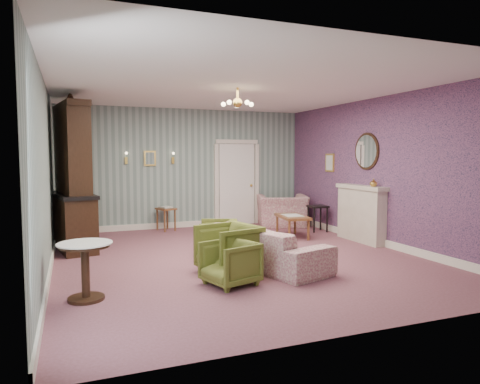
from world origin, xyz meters
name	(u,v)px	position (x,y,z in m)	size (l,w,h in m)	color
floor	(238,257)	(0.00, 0.00, 0.00)	(7.00, 7.00, 0.00)	#804A57
ceiling	(238,88)	(0.00, 0.00, 2.90)	(7.00, 7.00, 0.00)	white
wall_back	(187,168)	(0.00, 3.50, 1.45)	(6.00, 6.00, 0.00)	slate
wall_front	(367,187)	(0.00, -3.50, 1.45)	(6.00, 6.00, 0.00)	slate
wall_left	(46,177)	(-3.00, 0.00, 1.45)	(7.00, 7.00, 0.00)	slate
wall_right	(380,172)	(3.00, 0.00, 1.45)	(7.00, 7.00, 0.00)	slate
wall_right_floral	(380,172)	(2.98, 0.00, 1.45)	(7.00, 7.00, 0.00)	#A3517B
door	(237,182)	(1.30, 3.46, 1.08)	(1.12, 0.12, 2.16)	white
olive_chair_a	(230,261)	(-0.68, -1.49, 0.33)	(0.64, 0.60, 0.66)	#585D20
olive_chair_b	(229,246)	(-0.49, -0.91, 0.40)	(0.79, 0.74, 0.81)	#585D20
olive_chair_c	(218,235)	(-0.23, 0.37, 0.34)	(0.66, 0.62, 0.68)	#585D20
sofa_chintz	(266,239)	(0.20, -0.73, 0.43)	(2.21, 0.64, 0.86)	#903A52
wingback_chair	(282,205)	(2.25, 2.75, 0.52)	(1.19, 0.78, 1.04)	#903A52
dresser	(71,173)	(-2.65, 1.78, 1.44)	(0.60, 1.73, 2.89)	black
fireplace	(361,213)	(2.86, 0.40, 0.58)	(0.30, 1.40, 1.16)	beige
mantel_vase	(374,183)	(2.84, 0.00, 1.23)	(0.15, 0.15, 0.15)	gold
oval_mirror	(366,151)	(2.96, 0.40, 1.85)	(0.04, 0.76, 0.84)	white
framed_print	(330,163)	(2.97, 1.75, 1.60)	(0.04, 0.34, 0.42)	gold
coffee_table	(292,226)	(1.76, 1.30, 0.24)	(0.52, 0.94, 0.48)	brown
side_table_black	(318,219)	(2.65, 1.73, 0.31)	(0.41, 0.41, 0.61)	black
pedestal_table	(85,271)	(-2.53, -1.44, 0.36)	(0.66, 0.66, 0.71)	black
nesting_table	(166,218)	(-0.60, 3.15, 0.29)	(0.35, 0.45, 0.59)	brown
gilt_mirror_back	(150,158)	(-0.90, 3.46, 1.70)	(0.28, 0.06, 0.36)	gold
sconce_left	(126,158)	(-1.45, 3.44, 1.70)	(0.16, 0.12, 0.30)	gold
sconce_right	(173,158)	(-0.35, 3.44, 1.70)	(0.16, 0.12, 0.30)	gold
chandelier	(238,104)	(0.00, 0.00, 2.63)	(0.56, 0.56, 0.36)	gold
burgundy_cushion	(283,208)	(2.20, 2.60, 0.48)	(0.38, 0.10, 0.38)	maroon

